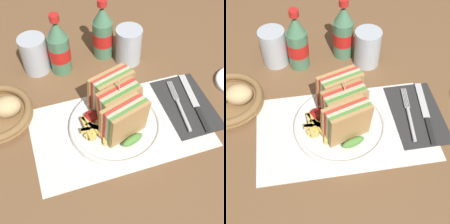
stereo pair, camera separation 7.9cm
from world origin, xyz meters
TOP-DOWN VIEW (x-y plane):
  - ground_plane at (0.00, 0.00)m, footprint 4.00×4.00m
  - placemat at (0.01, 0.01)m, footprint 0.45×0.26m
  - plate_main at (-0.00, 0.02)m, footprint 0.24×0.24m
  - club_sandwich at (0.01, 0.03)m, footprint 0.12×0.20m
  - fries_pile at (-0.06, 0.01)m, footprint 0.07×0.09m
  - ketchup_blob at (-0.05, 0.05)m, footprint 0.04×0.04m
  - napkin at (0.21, 0.03)m, footprint 0.13×0.21m
  - fork at (0.18, 0.01)m, footprint 0.03×0.18m
  - knife at (0.23, 0.03)m, footprint 0.04×0.21m
  - coke_bottle_near at (-0.08, 0.27)m, footprint 0.06×0.06m
  - coke_bottle_far at (0.06, 0.30)m, footprint 0.06×0.06m
  - glass_near at (0.12, 0.25)m, footprint 0.08×0.08m
  - glass_far at (-0.15, 0.30)m, footprint 0.08×0.08m

SIDE VIEW (x-z plane):
  - ground_plane at x=0.00m, z-range 0.00..0.00m
  - placemat at x=0.01m, z-range 0.00..0.00m
  - napkin at x=0.21m, z-range 0.00..0.00m
  - knife at x=0.23m, z-range 0.00..0.01m
  - fork at x=0.18m, z-range 0.00..0.01m
  - plate_main at x=0.00m, z-range 0.00..0.02m
  - ketchup_blob at x=-0.05m, z-range 0.02..0.04m
  - fries_pile at x=-0.06m, z-range 0.02..0.04m
  - glass_near at x=0.12m, z-range -0.01..0.11m
  - glass_far at x=-0.15m, z-range 0.00..0.11m
  - club_sandwich at x=0.01m, z-range 0.00..0.14m
  - coke_bottle_near at x=-0.08m, z-range -0.01..0.18m
  - coke_bottle_far at x=0.06m, z-range -0.01..0.18m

